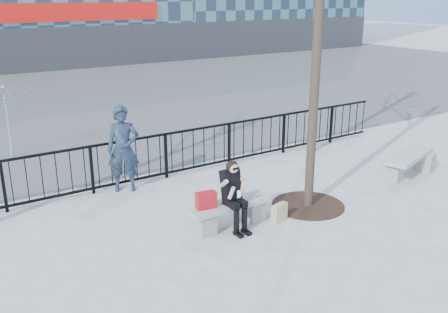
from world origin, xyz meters
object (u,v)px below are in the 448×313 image
bench_main (230,212)px  bench_second (409,162)px  seated_woman (234,196)px  standing_man (123,149)px

bench_main → bench_second: bench_second is taller
bench_main → seated_woman: bearing=-90.0°
bench_main → standing_man: size_ratio=0.86×
standing_man → seated_woman: bearing=-47.7°
bench_main → standing_man: bearing=108.3°
bench_second → standing_man: (-6.10, 2.86, 0.63)m
bench_second → seated_woman: 5.19m
standing_man → bench_main: bearing=-46.8°
seated_woman → bench_main: bearing=90.0°
seated_woman → bench_second: bearing=1.1°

